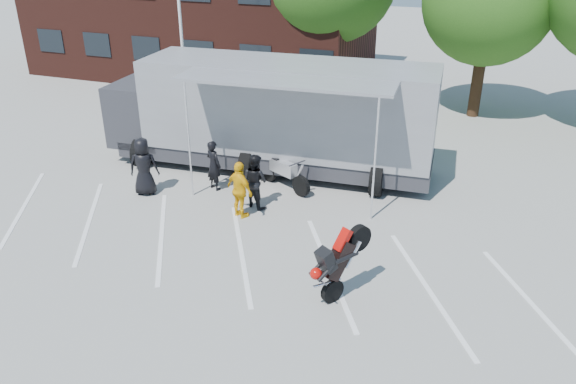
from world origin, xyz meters
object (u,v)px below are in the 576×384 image
Objects in this scene: stunt_bike_rider at (352,291)px; spectator_leather_a at (144,167)px; parked_motorcycle at (284,188)px; spectator_leather_c at (255,181)px; spectator_leather_b at (214,165)px; transporter_truck at (274,168)px; spectator_hivis at (240,190)px.

spectator_leather_a reaches higher than stunt_bike_rider.
spectator_leather_c reaches higher than parked_motorcycle.
transporter_truck is at bearing -93.66° from spectator_leather_b.
spectator_hivis is (-3.96, 2.44, 0.85)m from stunt_bike_rider.
transporter_truck is 6.14× the size of stunt_bike_rider.
spectator_leather_b reaches higher than parked_motorcycle.
spectator_leather_c is at bearing 163.57° from spectator_leather_a.
transporter_truck reaches higher than spectator_hivis.
stunt_bike_rider is 1.17× the size of spectator_leather_b.
transporter_truck is 2.63m from spectator_leather_b.
stunt_bike_rider reaches higher than parked_motorcycle.
spectator_hivis is (-0.14, -0.78, 0.02)m from spectator_leather_c.
stunt_bike_rider is 1.03× the size of spectator_leather_a.
spectator_leather_b is 2.14m from spectator_hivis.
spectator_leather_b is at bearing 0.81° from spectator_leather_c.
spectator_hivis is (0.42, -3.66, 0.85)m from transporter_truck.
spectator_leather_c is 0.79m from spectator_hivis.
spectator_leather_b is at bearing 138.53° from parked_motorcycle.
spectator_hivis reaches higher than parked_motorcycle.
stunt_bike_rider is at bearing 136.27° from spectator_leather_a.
transporter_truck is 6.35× the size of spectator_leather_a.
spectator_leather_a is 3.46m from spectator_hivis.
stunt_bike_rider is 1.11× the size of spectator_hivis.
spectator_leather_a reaches higher than parked_motorcycle.
stunt_bike_rider is 5.07m from spectator_leather_c.
spectator_leather_c reaches higher than spectator_leather_b.
parked_motorcycle is at bearing -81.53° from spectator_leather_c.
spectator_hivis is at bearing 161.69° from spectator_leather_b.
parked_motorcycle is 2.47m from spectator_hivis.
spectator_hivis reaches higher than spectator_leather_b.
parked_motorcycle is at bearing -177.21° from spectator_leather_a.
parked_motorcycle is 1.31× the size of spectator_hivis.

